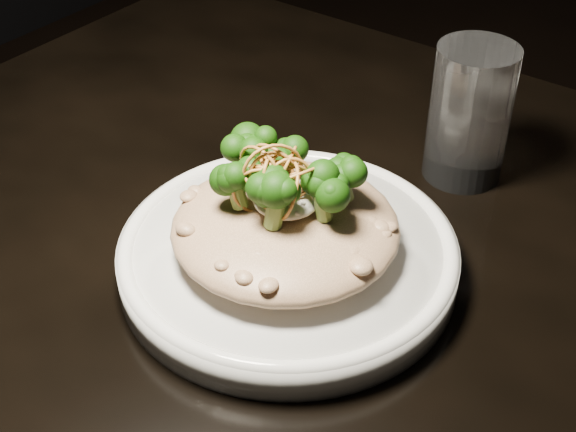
% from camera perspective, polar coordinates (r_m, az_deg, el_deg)
% --- Properties ---
extents(table, '(1.10, 0.80, 0.75)m').
position_cam_1_polar(table, '(0.69, 6.05, -10.23)').
color(table, black).
rests_on(table, ground).
extents(plate, '(0.27, 0.27, 0.03)m').
position_cam_1_polar(plate, '(0.63, -0.00, -2.94)').
color(plate, white).
rests_on(plate, table).
extents(risotto, '(0.18, 0.18, 0.04)m').
position_cam_1_polar(risotto, '(0.61, -0.18, -0.78)').
color(risotto, brown).
rests_on(risotto, plate).
extents(broccoli, '(0.11, 0.11, 0.04)m').
position_cam_1_polar(broccoli, '(0.59, 0.10, 2.64)').
color(broccoli, black).
rests_on(broccoli, risotto).
extents(cheese, '(0.05, 0.05, 0.01)m').
position_cam_1_polar(cheese, '(0.59, -0.11, 1.25)').
color(cheese, white).
rests_on(cheese, risotto).
extents(shallots, '(0.06, 0.06, 0.04)m').
position_cam_1_polar(shallots, '(0.58, -0.72, 3.28)').
color(shallots, brown).
rests_on(shallots, cheese).
extents(drinking_glass, '(0.10, 0.10, 0.13)m').
position_cam_1_polar(drinking_glass, '(0.73, 12.79, 7.09)').
color(drinking_glass, white).
rests_on(drinking_glass, table).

